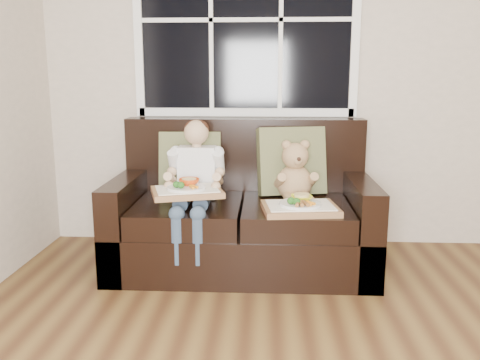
# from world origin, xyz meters

# --- Properties ---
(window_back) EXTENTS (1.62, 0.04, 1.37)m
(window_back) POSITION_xyz_m (-0.77, 2.48, 1.65)
(window_back) COLOR black
(window_back) RESTS_ON room_walls
(loveseat) EXTENTS (1.70, 0.92, 0.96)m
(loveseat) POSITION_xyz_m (-0.77, 2.02, 0.31)
(loveseat) COLOR black
(loveseat) RESTS_ON ground
(pillow_left) EXTENTS (0.43, 0.21, 0.44)m
(pillow_left) POSITION_xyz_m (-1.14, 2.17, 0.66)
(pillow_left) COLOR #696C43
(pillow_left) RESTS_ON loveseat
(pillow_right) EXTENTS (0.50, 0.31, 0.48)m
(pillow_right) POSITION_xyz_m (-0.44, 2.17, 0.68)
(pillow_right) COLOR #696C43
(pillow_right) RESTS_ON loveseat
(child) EXTENTS (0.36, 0.59, 0.81)m
(child) POSITION_xyz_m (-1.07, 1.90, 0.63)
(child) COLOR white
(child) RESTS_ON loveseat
(teddy_bear) EXTENTS (0.27, 0.33, 0.41)m
(teddy_bear) POSITION_xyz_m (-0.42, 2.01, 0.61)
(teddy_bear) COLOR #AA7E5A
(teddy_bear) RESTS_ON loveseat
(tray_left) EXTENTS (0.49, 0.42, 0.10)m
(tray_left) POSITION_xyz_m (-1.09, 1.70, 0.58)
(tray_left) COLOR #A06848
(tray_left) RESTS_ON child
(tray_right) EXTENTS (0.49, 0.39, 0.10)m
(tray_right) POSITION_xyz_m (-0.40, 1.70, 0.48)
(tray_right) COLOR #A06848
(tray_right) RESTS_ON loveseat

